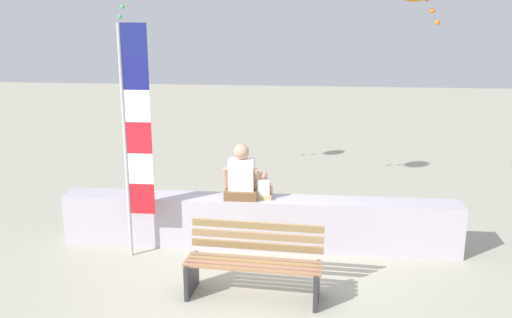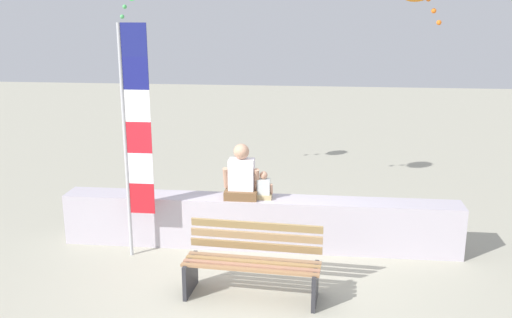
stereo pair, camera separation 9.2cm
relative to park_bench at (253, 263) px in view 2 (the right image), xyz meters
The scene contains 6 objects.
ground_plane 0.46m from the park_bench, 112.73° to the left, with size 40.00×40.00×0.00m, color #AAA693.
seawall_ledge 1.51m from the park_bench, 92.85° to the left, with size 5.93×0.48×0.77m, color #B7AFBA.
park_bench is the anchor object (origin of this frame).
person_adult 1.67m from the park_bench, 102.79° to the left, with size 0.54×0.40×0.82m.
person_child 1.58m from the park_bench, 90.44° to the left, with size 0.27×0.20×0.42m.
flag_banner 2.49m from the park_bench, 150.94° to the left, with size 0.40×0.05×3.32m.
Camera 2 is at (0.83, -6.68, 3.50)m, focal length 39.98 mm.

